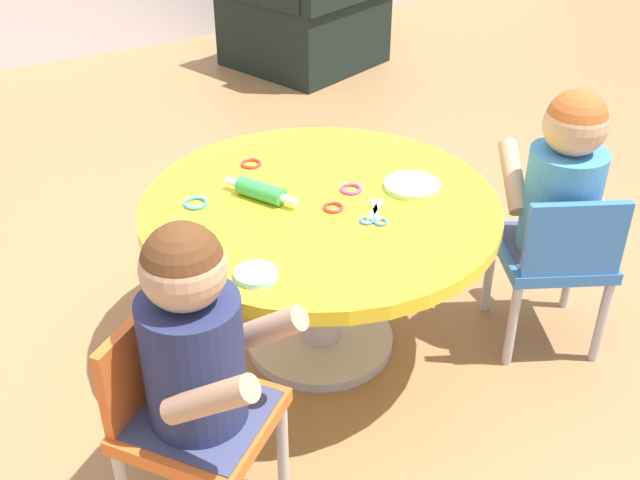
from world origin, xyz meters
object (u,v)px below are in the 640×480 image
at_px(craft_table, 320,234).
at_px(armchair_dark, 311,10).
at_px(child_chair_left, 186,413).
at_px(child_chair_right, 556,256).
at_px(seated_child_left, 193,337).
at_px(craft_scissors, 374,216).
at_px(seated_child_right, 564,179).
at_px(rolling_pin, 261,191).

height_order(craft_table, armchair_dark, armchair_dark).
height_order(child_chair_left, child_chair_right, same).
relative_size(child_chair_left, seated_child_left, 1.05).
height_order(armchair_dark, craft_scissors, armchair_dark).
bearing_deg(seated_child_left, seated_child_right, 6.11).
bearing_deg(child_chair_right, child_chair_left, -177.31).
height_order(seated_child_left, armchair_dark, armchair_dark).
bearing_deg(armchair_dark, craft_table, -118.77).
height_order(craft_table, seated_child_left, seated_child_left).
height_order(craft_table, seated_child_right, seated_child_right).
height_order(rolling_pin, craft_scissors, rolling_pin).
relative_size(armchair_dark, rolling_pin, 4.25).
distance_m(craft_table, craft_scissors, 0.20).
bearing_deg(seated_child_left, child_chair_right, 4.37).
xyz_separation_m(child_chair_left, child_chair_right, (1.14, 0.05, 0.00)).
bearing_deg(craft_scissors, craft_table, 119.65).
relative_size(child_chair_right, seated_child_right, 1.05).
distance_m(child_chair_left, rolling_pin, 0.67).
distance_m(child_chair_right, rolling_pin, 0.86).
bearing_deg(rolling_pin, craft_scissors, -47.84).
bearing_deg(child_chair_left, craft_table, 34.38).
bearing_deg(seated_child_right, seated_child_left, -173.89).
distance_m(child_chair_right, seated_child_right, 0.23).
bearing_deg(craft_table, child_chair_right, -29.00).
bearing_deg(child_chair_left, seated_child_right, 4.42).
xyz_separation_m(child_chair_left, seated_child_left, (0.02, -0.03, 0.23)).
height_order(seated_child_left, seated_child_right, same).
bearing_deg(seated_child_right, craft_table, 154.42).
bearing_deg(child_chair_left, armchair_dark, 55.56).
distance_m(craft_table, seated_child_left, 0.68).
distance_m(seated_child_right, armchair_dark, 2.52).
bearing_deg(armchair_dark, child_chair_left, -124.44).
xyz_separation_m(child_chair_left, craft_scissors, (0.63, 0.24, 0.19)).
xyz_separation_m(child_chair_left, rolling_pin, (0.42, 0.47, 0.21)).
xyz_separation_m(rolling_pin, craft_scissors, (0.21, -0.23, -0.02)).
distance_m(seated_child_left, seated_child_right, 1.14).
relative_size(seated_child_left, child_chair_right, 0.95).
bearing_deg(child_chair_right, seated_child_left, -175.63).
bearing_deg(armchair_dark, rolling_pin, -122.53).
height_order(child_chair_right, armchair_dark, armchair_dark).
distance_m(rolling_pin, craft_scissors, 0.32).
distance_m(craft_table, seated_child_right, 0.68).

